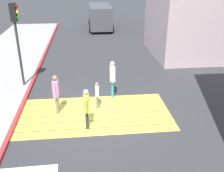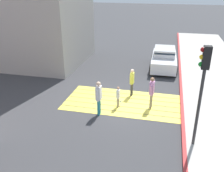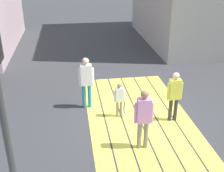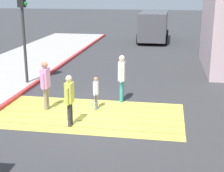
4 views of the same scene
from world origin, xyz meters
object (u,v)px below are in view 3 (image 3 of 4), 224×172
at_px(pedestrian_child_with_racket, 120,98).
at_px(pedestrian_adult_trailing, 144,116).
at_px(pedestrian_adult_lead, 175,93).
at_px(pedestrian_adult_side, 86,79).

bearing_deg(pedestrian_child_with_racket, pedestrian_adult_trailing, -169.13).
bearing_deg(pedestrian_child_with_racket, pedestrian_adult_lead, -106.60).
height_order(pedestrian_adult_lead, pedestrian_child_with_racket, pedestrian_adult_lead).
xyz_separation_m(pedestrian_adult_side, pedestrian_child_with_racket, (-0.78, -0.99, -0.39)).
distance_m(pedestrian_adult_lead, pedestrian_child_with_racket, 1.72).
xyz_separation_m(pedestrian_adult_lead, pedestrian_adult_side, (1.26, 2.61, 0.10)).
distance_m(pedestrian_adult_lead, pedestrian_adult_side, 2.90).
xyz_separation_m(pedestrian_adult_lead, pedestrian_adult_trailing, (-1.24, 1.29, 0.06)).
relative_size(pedestrian_adult_side, pedestrian_child_with_racket, 1.51).
bearing_deg(pedestrian_adult_side, pedestrian_adult_trailing, -152.16).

